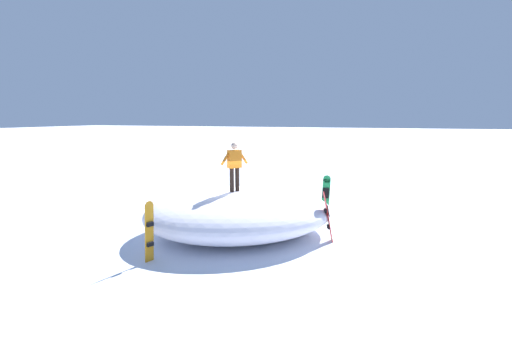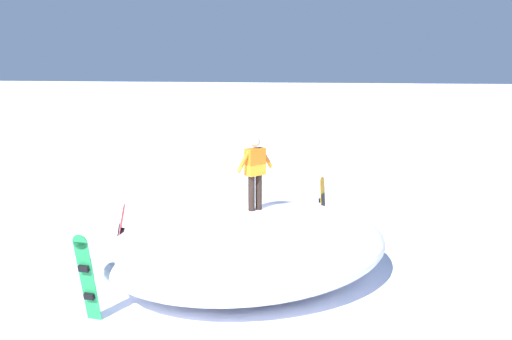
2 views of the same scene
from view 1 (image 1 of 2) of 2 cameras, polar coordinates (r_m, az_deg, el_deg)
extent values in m
plane|color=white|center=(12.86, -3.78, -9.19)|extent=(240.00, 240.00, 0.00)
ellipsoid|color=white|center=(12.00, -2.56, -6.75)|extent=(7.60, 7.92, 1.50)
cylinder|color=black|center=(11.55, -3.87, -1.59)|extent=(0.14, 0.14, 0.77)
cylinder|color=black|center=(11.64, -2.99, -1.50)|extent=(0.14, 0.14, 0.77)
cube|color=orange|center=(11.49, -3.46, 1.77)|extent=(0.47, 0.44, 0.58)
sphere|color=beige|center=(11.45, -3.48, 3.87)|extent=(0.21, 0.21, 0.21)
cylinder|color=orange|center=(11.36, -4.83, 1.93)|extent=(0.34, 0.30, 0.48)
cylinder|color=orange|center=(11.63, -2.13, 2.11)|extent=(0.34, 0.30, 0.48)
cube|color=#1E8C47|center=(13.71, 10.99, -4.78)|extent=(0.34, 0.31, 1.58)
cylinder|color=#1E8C47|center=(13.69, 11.23, -1.43)|extent=(0.10, 0.29, 0.29)
cube|color=black|center=(13.66, 11.03, -3.61)|extent=(0.10, 0.25, 0.38)
cube|color=black|center=(13.74, 11.12, -3.54)|extent=(0.11, 0.20, 0.12)
cube|color=black|center=(13.76, 10.95, -5.94)|extent=(0.11, 0.20, 0.12)
cube|color=orange|center=(10.17, -16.63, -9.73)|extent=(0.29, 0.21, 1.57)
cylinder|color=orange|center=(9.92, -16.66, -5.50)|extent=(0.26, 0.13, 0.26)
cube|color=black|center=(10.08, -16.66, -8.22)|extent=(0.22, 0.11, 0.38)
cube|color=black|center=(10.04, -16.50, -8.29)|extent=(0.20, 0.14, 0.11)
cube|color=black|center=(10.24, -16.48, -11.26)|extent=(0.20, 0.14, 0.11)
cube|color=red|center=(11.55, 11.43, -7.62)|extent=(0.36, 0.37, 1.46)
cylinder|color=red|center=(11.34, 10.84, -4.09)|extent=(0.30, 0.16, 0.29)
cube|color=black|center=(11.47, 11.41, -6.36)|extent=(0.25, 0.15, 0.35)
cube|color=black|center=(11.46, 11.01, -6.37)|extent=(0.21, 0.14, 0.12)
cube|color=black|center=(11.62, 11.43, -8.86)|extent=(0.21, 0.14, 0.12)
ellipsoid|color=maroon|center=(15.59, 0.79, -5.26)|extent=(0.47, 0.42, 0.39)
ellipsoid|color=maroon|center=(15.43, 0.97, -5.64)|extent=(0.19, 0.21, 0.19)
cube|color=maroon|center=(15.55, 0.79, -4.68)|extent=(0.40, 0.35, 0.06)
cylinder|color=maroon|center=(15.86, 0.79, -5.69)|extent=(0.26, 0.19, 0.04)
cylinder|color=maroon|center=(15.83, 0.35, -5.71)|extent=(0.26, 0.19, 0.04)
camera|label=2|loc=(22.33, 2.79, 10.29)|focal=37.13mm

